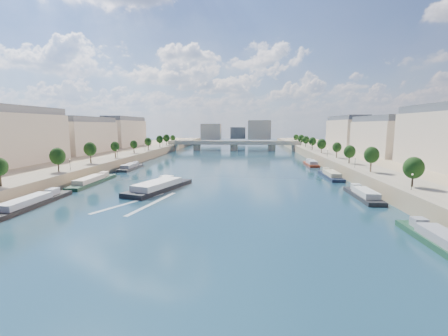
# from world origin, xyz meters

# --- Properties ---
(ground) EXTENTS (700.00, 700.00, 0.00)m
(ground) POSITION_xyz_m (0.00, 100.00, 0.00)
(ground) COLOR #0B2533
(ground) RESTS_ON ground
(quay_left) EXTENTS (44.00, 520.00, 5.00)m
(quay_left) POSITION_xyz_m (-72.00, 100.00, 2.50)
(quay_left) COLOR #9E8460
(quay_left) RESTS_ON ground
(quay_right) EXTENTS (44.00, 520.00, 5.00)m
(quay_right) POSITION_xyz_m (72.00, 100.00, 2.50)
(quay_right) COLOR #9E8460
(quay_right) RESTS_ON ground
(pave_left) EXTENTS (14.00, 520.00, 0.10)m
(pave_left) POSITION_xyz_m (-57.00, 100.00, 5.05)
(pave_left) COLOR gray
(pave_left) RESTS_ON quay_left
(pave_right) EXTENTS (14.00, 520.00, 0.10)m
(pave_right) POSITION_xyz_m (57.00, 100.00, 5.05)
(pave_right) COLOR gray
(pave_right) RESTS_ON quay_right
(trees_left) EXTENTS (4.80, 268.80, 8.26)m
(trees_left) POSITION_xyz_m (-55.00, 102.00, 10.48)
(trees_left) COLOR #382B1E
(trees_left) RESTS_ON ground
(trees_right) EXTENTS (4.80, 268.80, 8.26)m
(trees_right) POSITION_xyz_m (55.00, 110.00, 10.48)
(trees_right) COLOR #382B1E
(trees_right) RESTS_ON ground
(lamps_left) EXTENTS (0.36, 200.36, 4.28)m
(lamps_left) POSITION_xyz_m (-52.50, 90.00, 7.78)
(lamps_left) COLOR black
(lamps_left) RESTS_ON ground
(lamps_right) EXTENTS (0.36, 200.36, 4.28)m
(lamps_right) POSITION_xyz_m (52.50, 105.00, 7.78)
(lamps_right) COLOR black
(lamps_right) RESTS_ON ground
(buildings_left) EXTENTS (16.00, 226.00, 23.20)m
(buildings_left) POSITION_xyz_m (-85.00, 112.00, 16.45)
(buildings_left) COLOR #C7B299
(buildings_left) RESTS_ON ground
(buildings_right) EXTENTS (16.00, 226.00, 23.20)m
(buildings_right) POSITION_xyz_m (85.00, 112.00, 16.45)
(buildings_right) COLOR #C7B299
(buildings_right) RESTS_ON ground
(skyline) EXTENTS (79.00, 42.00, 22.00)m
(skyline) POSITION_xyz_m (3.19, 319.52, 14.66)
(skyline) COLOR #C7B299
(skyline) RESTS_ON ground
(bridge) EXTENTS (112.00, 12.00, 8.15)m
(bridge) POSITION_xyz_m (0.00, 223.27, 5.08)
(bridge) COLOR #C1B79E
(bridge) RESTS_ON ground
(tour_barge) EXTENTS (17.22, 29.99, 3.92)m
(tour_barge) POSITION_xyz_m (-17.81, 62.96, 1.11)
(tour_barge) COLOR black
(tour_barge) RESTS_ON ground
(wake) EXTENTS (15.94, 25.68, 0.04)m
(wake) POSITION_xyz_m (-17.81, 46.39, 0.02)
(wake) COLOR silver
(wake) RESTS_ON ground
(moored_barges_left) EXTENTS (5.00, 158.26, 3.60)m
(moored_barges_left) POSITION_xyz_m (-45.50, 39.89, 0.84)
(moored_barges_left) COLOR #1C263D
(moored_barges_left) RESTS_ON ground
(moored_barges_right) EXTENTS (5.00, 163.31, 3.60)m
(moored_barges_right) POSITION_xyz_m (45.50, 55.30, 0.84)
(moored_barges_right) COLOR black
(moored_barges_right) RESTS_ON ground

